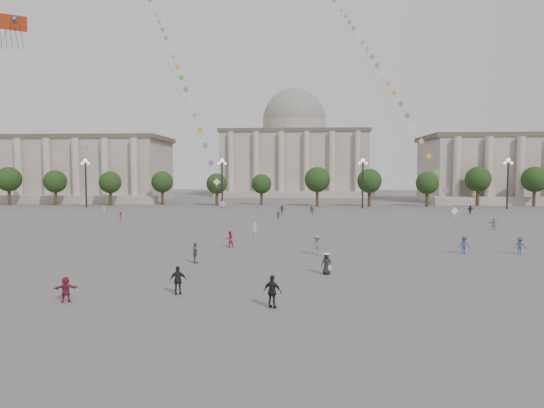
{
  "coord_description": "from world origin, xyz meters",
  "views": [
    {
      "loc": [
        1.24,
        -33.47,
        7.73
      ],
      "look_at": [
        -1.17,
        12.0,
        4.72
      ],
      "focal_mm": 32.0,
      "sensor_mm": 36.0,
      "label": 1
    }
  ],
  "objects": [
    {
      "name": "person_crowd_10",
      "position": [
        -33.77,
        52.18,
        0.74
      ],
      "size": [
        0.57,
        0.64,
        1.48
      ],
      "primitive_type": "imported",
      "rotation": [
        0.0,
        0.0,
        2.07
      ],
      "color": "silver",
      "rests_on": "ground"
    },
    {
      "name": "person_crowd_6",
      "position": [
        3.08,
        11.45,
        0.95
      ],
      "size": [
        1.34,
        0.93,
        1.9
      ],
      "primitive_type": "imported",
      "rotation": [
        0.0,
        0.0,
        6.09
      ],
      "color": "slate",
      "rests_on": "ground"
    },
    {
      "name": "dragon_kite",
      "position": [
        -19.79,
        1.52,
        17.79
      ],
      "size": [
        2.15,
        6.01,
        19.99
      ],
      "color": "red",
      "rests_on": "ground"
    },
    {
      "name": "kite_train_west",
      "position": [
        -17.55,
        35.9,
        25.98
      ],
      "size": [
        22.63,
        37.64,
        63.07
      ],
      "color": "#3F3F3F",
      "rests_on": "ground"
    },
    {
      "name": "kite_flyer_1",
      "position": [
        16.97,
        12.79,
        0.86
      ],
      "size": [
        1.19,
        0.79,
        1.72
      ],
      "primitive_type": "imported",
      "rotation": [
        0.0,
        0.0,
        0.15
      ],
      "color": "navy",
      "rests_on": "ground"
    },
    {
      "name": "lamp_post_far_west",
      "position": [
        -45.0,
        70.0,
        7.35
      ],
      "size": [
        2.0,
        0.9,
        10.65
      ],
      "color": "#262628",
      "rests_on": "ground"
    },
    {
      "name": "kite_flyer_0",
      "position": [
        -5.74,
        15.7,
        0.85
      ],
      "size": [
        1.02,
        0.94,
        1.69
      ],
      "primitive_type": "imported",
      "rotation": [
        0.0,
        0.0,
        3.61
      ],
      "color": "#A12B41",
      "rests_on": "ground"
    },
    {
      "name": "lamp_post_mid_east",
      "position": [
        15.0,
        70.0,
        7.35
      ],
      "size": [
        2.0,
        0.9,
        10.65
      ],
      "color": "#262628",
      "rests_on": "ground"
    },
    {
      "name": "tourist_2",
      "position": [
        -12.5,
        -5.81,
        0.77
      ],
      "size": [
        1.49,
        0.84,
        1.53
      ],
      "primitive_type": "imported",
      "rotation": [
        0.0,
        0.0,
        3.43
      ],
      "color": "maroon",
      "rests_on": "ground"
    },
    {
      "name": "person_crowd_13",
      "position": [
        -3.83,
        23.27,
        0.93
      ],
      "size": [
        0.79,
        0.79,
        1.86
      ],
      "primitive_type": "imported",
      "rotation": [
        0.0,
        0.0,
        2.37
      ],
      "color": "silver",
      "rests_on": "ground"
    },
    {
      "name": "person_crowd_16",
      "position": [
        -1.85,
        43.81,
        0.74
      ],
      "size": [
        0.94,
        0.61,
        1.49
      ],
      "primitive_type": "imported",
      "rotation": [
        0.0,
        0.0,
        5.97
      ],
      "color": "slate",
      "rests_on": "ground"
    },
    {
      "name": "person_crowd_14",
      "position": [
        22.1,
        12.76,
        0.83
      ],
      "size": [
        1.17,
        0.82,
        1.65
      ],
      "primitive_type": "imported",
      "rotation": [
        0.0,
        0.0,
        6.07
      ],
      "color": "#2F4B6B",
      "rests_on": "ground"
    },
    {
      "name": "hat_person",
      "position": [
        3.44,
        2.84,
        0.86
      ],
      "size": [
        0.83,
        0.6,
        1.69
      ],
      "color": "black",
      "rests_on": "ground"
    },
    {
      "name": "ground",
      "position": [
        0.0,
        0.0,
        0.0
      ],
      "size": [
        360.0,
        360.0,
        0.0
      ],
      "primitive_type": "plane",
      "color": "#54514F",
      "rests_on": "ground"
    },
    {
      "name": "person_crowd_0",
      "position": [
        -1.62,
        54.34,
        0.91
      ],
      "size": [
        1.13,
        0.62,
        1.82
      ],
      "primitive_type": "imported",
      "rotation": [
        0.0,
        0.0,
        0.17
      ],
      "color": "#325072",
      "rests_on": "ground"
    },
    {
      "name": "person_crowd_9",
      "position": [
        33.05,
        57.29,
        0.82
      ],
      "size": [
        1.6,
        0.95,
        1.65
      ],
      "primitive_type": "imported",
      "rotation": [
        0.0,
        0.0,
        0.33
      ],
      "color": "black",
      "rests_on": "ground"
    },
    {
      "name": "person_crowd_7",
      "position": [
        27.74,
        33.05,
        0.79
      ],
      "size": [
        1.54,
        0.97,
        1.59
      ],
      "primitive_type": "imported",
      "rotation": [
        0.0,
        0.0,
        2.77
      ],
      "color": "#B2B3AE",
      "rests_on": "ground"
    },
    {
      "name": "person_crowd_12",
      "position": [
        3.86,
        55.27,
        0.78
      ],
      "size": [
        1.5,
        1.02,
        1.55
      ],
      "primitive_type": "imported",
      "rotation": [
        0.0,
        0.0,
        2.71
      ],
      "color": "slate",
      "rests_on": "ground"
    },
    {
      "name": "hall_west",
      "position": [
        -75.0,
        93.89,
        8.43
      ],
      "size": [
        84.0,
        26.22,
        17.2
      ],
      "color": "gray",
      "rests_on": "ground"
    },
    {
      "name": "tourist_4",
      "position": [
        -6.27,
        -3.71,
        0.91
      ],
      "size": [
        1.12,
        0.6,
        1.83
      ],
      "primitive_type": "imported",
      "rotation": [
        0.0,
        0.0,
        3.29
      ],
      "color": "black",
      "rests_on": "ground"
    },
    {
      "name": "person_crowd_17",
      "position": [
        -26.49,
        40.86,
        0.75
      ],
      "size": [
        0.71,
        1.05,
        1.51
      ],
      "primitive_type": "imported",
      "rotation": [
        0.0,
        0.0,
        1.73
      ],
      "color": "maroon",
      "rests_on": "ground"
    },
    {
      "name": "tourist_1",
      "position": [
        -0.16,
        -6.43,
        0.94
      ],
      "size": [
        1.2,
        0.84,
        1.89
      ],
      "primitive_type": "imported",
      "rotation": [
        0.0,
        0.0,
        2.76
      ],
      "color": "black",
      "rests_on": "ground"
    },
    {
      "name": "hall_central",
      "position": [
        0.0,
        129.22,
        14.23
      ],
      "size": [
        48.3,
        34.3,
        35.5
      ],
      "color": "gray",
      "rests_on": "ground"
    },
    {
      "name": "lamp_post_far_east",
      "position": [
        45.0,
        70.0,
        7.35
      ],
      "size": [
        2.0,
        0.9,
        10.65
      ],
      "color": "#262628",
      "rests_on": "ground"
    },
    {
      "name": "tree_row",
      "position": [
        0.0,
        78.0,
        5.39
      ],
      "size": [
        137.12,
        5.12,
        8.0
      ],
      "color": "#322319",
      "rests_on": "ground"
    },
    {
      "name": "tourist_3",
      "position": [
        -7.41,
        6.77,
        0.89
      ],
      "size": [
        0.84,
        1.13,
        1.78
      ],
      "primitive_type": "imported",
      "rotation": [
        0.0,
        0.0,
        2.02
      ],
      "color": "slate",
      "rests_on": "ground"
    },
    {
      "name": "kite_train_mid",
      "position": [
        9.73,
        37.23,
        26.44
      ],
      "size": [
        14.37,
        46.17,
        66.97
      ],
      "color": "#3F3F3F",
      "rests_on": "ground"
    },
    {
      "name": "person_crowd_4",
      "position": [
        -6.87,
        62.07,
        0.75
      ],
      "size": [
        1.09,
        1.42,
        1.49
      ],
      "primitive_type": "imported",
      "rotation": [
        0.0,
        0.0,
        4.17
      ],
      "color": "silver",
      "rests_on": "ground"
    },
    {
      "name": "lamp_post_mid_west",
      "position": [
        -15.0,
        70.0,
        7.35
      ],
      "size": [
        2.0,
        0.9,
        10.65
      ],
      "color": "#262628",
      "rests_on": "ground"
    }
  ]
}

